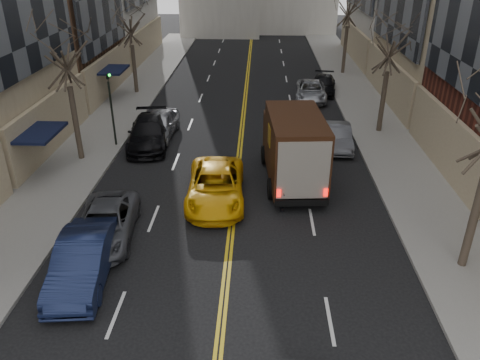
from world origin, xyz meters
name	(u,v)px	position (x,y,z in m)	size (l,w,h in m)	color
sidewalk_left	(114,117)	(-9.00, 27.00, 0.07)	(4.00, 66.00, 0.15)	slate
sidewalk_right	(375,121)	(9.00, 27.00, 0.07)	(4.00, 66.00, 0.15)	slate
tree_lf_mid	(62,40)	(-8.80, 20.00, 6.60)	(3.20, 3.20, 8.91)	#382D23
tree_lf_far	(129,15)	(-8.80, 33.00, 6.02)	(3.20, 3.20, 8.12)	#382D23
tree_rt_mid	(392,34)	(8.80, 25.00, 6.17)	(3.20, 3.20, 8.32)	#382D23
traffic_signal	(111,101)	(-7.39, 22.00, 2.82)	(0.29, 0.26, 4.70)	black
ups_truck	(293,148)	(2.82, 17.93, 1.84)	(3.13, 6.84, 3.65)	black
taxi	(216,186)	(-0.87, 15.73, 0.78)	(2.60, 5.64, 1.57)	#DF9F09
pedestrian	(282,192)	(2.20, 14.98, 0.91)	(0.67, 0.44, 1.83)	black
parked_lf_b	(83,261)	(-5.10, 9.75, 0.81)	(1.71, 4.91, 1.62)	#131B3C
parked_lf_c	(105,224)	(-5.10, 12.41, 0.69)	(2.27, 4.93, 1.37)	#4B4C52
parked_lf_d	(149,133)	(-5.47, 22.33, 0.80)	(2.25, 5.53, 1.60)	black
parked_lf_e	(159,124)	(-5.10, 23.72, 0.81)	(1.92, 4.76, 1.62)	#9E9FA5
parked_rt_a	(338,137)	(5.80, 22.47, 0.67)	(1.42, 4.08, 1.34)	#4E5056
parked_rt_b	(311,91)	(5.10, 31.96, 0.70)	(2.31, 5.02, 1.39)	#A8AAB0
parked_rt_c	(324,85)	(6.30, 33.91, 0.66)	(1.84, 4.54, 1.32)	black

